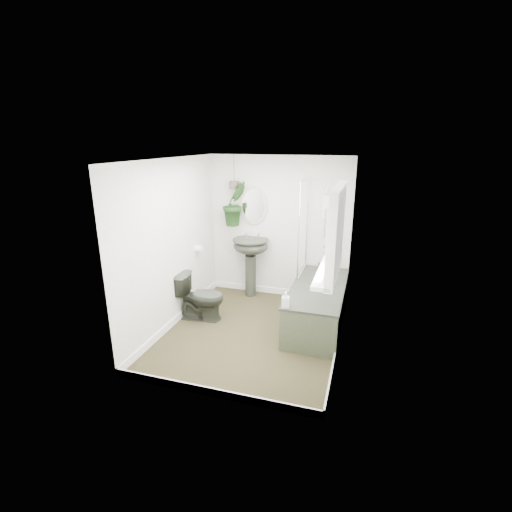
% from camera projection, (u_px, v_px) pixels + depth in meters
% --- Properties ---
extents(floor, '(2.30, 2.80, 0.02)m').
position_uv_depth(floor, '(253.00, 333.00, 5.08)').
color(floor, black).
rests_on(floor, ground).
extents(ceiling, '(2.30, 2.80, 0.02)m').
position_uv_depth(ceiling, '(252.00, 158.00, 4.38)').
color(ceiling, white).
rests_on(ceiling, ground).
extents(wall_back, '(2.30, 0.02, 2.30)m').
position_uv_depth(wall_back, '(279.00, 228.00, 6.02)').
color(wall_back, white).
rests_on(wall_back, ground).
extents(wall_front, '(2.30, 0.02, 2.30)m').
position_uv_depth(wall_front, '(207.00, 294.00, 3.45)').
color(wall_front, white).
rests_on(wall_front, ground).
extents(wall_left, '(0.02, 2.80, 2.30)m').
position_uv_depth(wall_left, '(172.00, 245.00, 5.06)').
color(wall_left, white).
rests_on(wall_left, ground).
extents(wall_right, '(0.02, 2.80, 2.30)m').
position_uv_depth(wall_right, '(345.00, 260.00, 4.41)').
color(wall_right, white).
rests_on(wall_right, ground).
extents(skirting, '(2.30, 2.80, 0.10)m').
position_uv_depth(skirting, '(253.00, 329.00, 5.06)').
color(skirting, white).
rests_on(skirting, floor).
extents(bathtub, '(0.72, 1.72, 0.58)m').
position_uv_depth(bathtub, '(317.00, 305.00, 5.22)').
color(bathtub, '#292D24').
rests_on(bathtub, floor).
extents(bath_screen, '(0.04, 0.72, 1.40)m').
position_uv_depth(bath_screen, '(303.00, 228.00, 5.46)').
color(bath_screen, silver).
rests_on(bath_screen, bathtub).
extents(shower_box, '(0.20, 0.10, 0.35)m').
position_uv_depth(shower_box, '(330.00, 207.00, 5.61)').
color(shower_box, white).
rests_on(shower_box, wall_back).
extents(oval_mirror, '(0.46, 0.03, 0.62)m').
position_uv_depth(oval_mirror, '(253.00, 206.00, 5.99)').
color(oval_mirror, '#B9B09F').
rests_on(oval_mirror, wall_back).
extents(wall_sconce, '(0.04, 0.04, 0.22)m').
position_uv_depth(wall_sconce, '(230.00, 210.00, 6.13)').
color(wall_sconce, black).
rests_on(wall_sconce, wall_back).
extents(toilet_roll_holder, '(0.11, 0.11, 0.11)m').
position_uv_depth(toilet_roll_holder, '(199.00, 249.00, 5.76)').
color(toilet_roll_holder, white).
rests_on(toilet_roll_holder, wall_left).
extents(window_recess, '(0.08, 1.00, 0.90)m').
position_uv_depth(window_recess, '(336.00, 232.00, 3.64)').
color(window_recess, white).
rests_on(window_recess, wall_right).
extents(window_sill, '(0.18, 1.00, 0.04)m').
position_uv_depth(window_sill, '(327.00, 272.00, 3.78)').
color(window_sill, white).
rests_on(window_sill, wall_right).
extents(window_blinds, '(0.01, 0.86, 0.76)m').
position_uv_depth(window_blinds, '(332.00, 232.00, 3.65)').
color(window_blinds, white).
rests_on(window_blinds, wall_right).
extents(toilet, '(0.71, 0.45, 0.69)m').
position_uv_depth(toilet, '(201.00, 296.00, 5.38)').
color(toilet, '#292D24').
rests_on(toilet, floor).
extents(pedestal_sink, '(0.65, 0.58, 0.99)m').
position_uv_depth(pedestal_sink, '(251.00, 267.00, 6.15)').
color(pedestal_sink, '#292D24').
rests_on(pedestal_sink, floor).
extents(sill_plant, '(0.24, 0.22, 0.22)m').
position_uv_depth(sill_plant, '(332.00, 252.00, 4.01)').
color(sill_plant, black).
rests_on(sill_plant, window_sill).
extents(hanging_plant, '(0.50, 0.50, 0.71)m').
position_uv_depth(hanging_plant, '(235.00, 204.00, 5.95)').
color(hanging_plant, black).
rests_on(hanging_plant, ceiling).
extents(soap_bottle, '(0.10, 0.10, 0.20)m').
position_uv_depth(soap_bottle, '(286.00, 299.00, 4.47)').
color(soap_bottle, black).
rests_on(soap_bottle, bathtub).
extents(hanging_pot, '(0.16, 0.16, 0.12)m').
position_uv_depth(hanging_pot, '(234.00, 185.00, 5.86)').
color(hanging_pot, '#4D4136').
rests_on(hanging_pot, ceiling).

